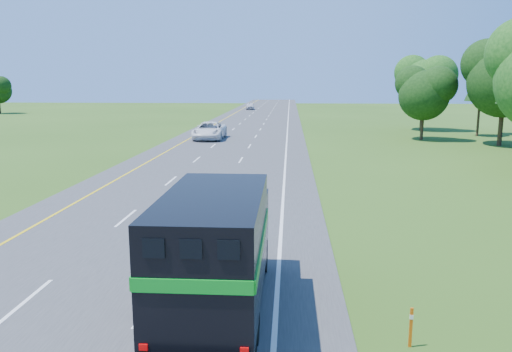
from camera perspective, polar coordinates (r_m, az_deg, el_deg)
name	(u,v)px	position (r m, az deg, el deg)	size (l,w,h in m)	color
road	(235,143)	(52.93, -2.46, 3.83)	(15.00, 260.00, 0.04)	#38383A
lane_markings	(235,142)	(52.92, -2.46, 3.86)	(11.15, 260.00, 0.01)	yellow
horse_truck	(217,248)	(13.64, -4.45, -8.24)	(2.58, 7.99, 3.53)	black
white_suv	(210,131)	(56.12, -5.33, 5.19)	(3.18, 6.89, 1.92)	white
far_car	(250,106)	(116.49, -0.69, 8.01)	(1.92, 4.78, 1.63)	silver
delineator	(411,326)	(13.12, 17.28, -16.07)	(0.08, 0.05, 1.02)	#ED560C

